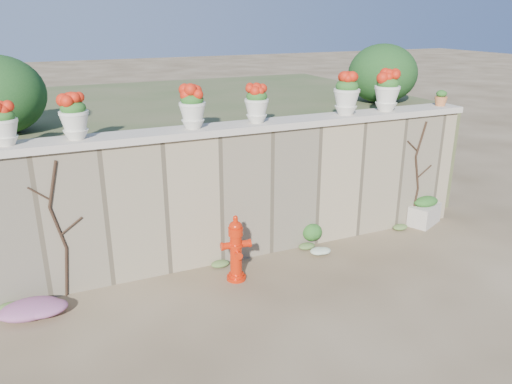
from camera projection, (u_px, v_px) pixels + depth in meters
name	position (u px, v px, depth m)	size (l,w,h in m)	color
ground	(296.00, 310.00, 6.47)	(80.00, 80.00, 0.00)	brown
stone_wall	(243.00, 194.00, 7.68)	(8.00, 0.40, 2.00)	gray
wall_cap	(242.00, 127.00, 7.33)	(8.10, 0.52, 0.10)	beige
raised_fill	(184.00, 147.00, 10.44)	(9.00, 6.00, 2.00)	#384C23
back_shrub_right	(383.00, 74.00, 9.49)	(1.30, 1.30, 1.10)	#143814
vine_left	(59.00, 229.00, 6.47)	(0.60, 0.04, 1.91)	black
vine_right	(417.00, 173.00, 8.73)	(0.60, 0.04, 1.91)	black
fire_hydrant	(236.00, 248.00, 7.05)	(0.43, 0.30, 0.98)	red
planter_box	(425.00, 211.00, 9.05)	(0.73, 0.60, 0.53)	beige
green_shrub	(316.00, 231.00, 8.17)	(0.57, 0.51, 0.54)	#1E5119
magenta_clump	(27.00, 308.00, 6.25)	(1.03, 0.69, 0.28)	#C828B2
white_flowers	(321.00, 252.00, 7.86)	(0.45, 0.36, 0.16)	white
urn_pot_0	(4.00, 124.00, 6.03)	(0.33, 0.33, 0.52)	beige
urn_pot_1	(74.00, 117.00, 6.33)	(0.37, 0.37, 0.58)	beige
urn_pot_2	(192.00, 108.00, 6.93)	(0.37, 0.37, 0.59)	beige
urn_pot_3	(257.00, 104.00, 7.31)	(0.36, 0.36, 0.56)	beige
urn_pot_4	(347.00, 94.00, 7.89)	(0.41, 0.41, 0.65)	beige
urn_pot_5	(387.00, 91.00, 8.19)	(0.42, 0.42, 0.66)	beige
terracotta_pot	(441.00, 99.00, 8.71)	(0.22, 0.22, 0.26)	#C06D3A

